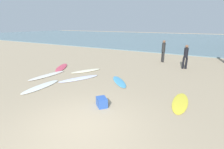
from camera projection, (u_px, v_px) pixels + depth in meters
name	position (u px, v px, depth m)	size (l,w,h in m)	color
ground_plane	(81.00, 128.00, 5.16)	(120.00, 120.00, 0.00)	tan
ocean_water	(191.00, 39.00, 34.15)	(120.00, 40.00, 0.08)	slate
surfboard_0	(180.00, 103.00, 6.72)	(0.58, 2.08, 0.07)	yellow
surfboard_1	(119.00, 82.00, 9.16)	(0.50, 1.97, 0.07)	#4A9ED1
surfboard_2	(41.00, 87.00, 8.44)	(0.57, 2.25, 0.06)	white
surfboard_3	(62.00, 67.00, 12.10)	(0.59, 2.44, 0.08)	#D8465E
surfboard_4	(86.00, 71.00, 11.21)	(0.53, 2.09, 0.07)	#F2EDC8
surfboard_5	(79.00, 79.00, 9.66)	(0.56, 2.42, 0.06)	white
surfboard_6	(47.00, 75.00, 10.26)	(0.53, 2.50, 0.07)	white
beachgoer_near	(163.00, 50.00, 13.70)	(0.40, 0.40, 1.80)	black
beachgoer_far	(186.00, 56.00, 11.64)	(0.36, 0.36, 1.69)	black
beach_cooler	(102.00, 102.00, 6.44)	(0.47, 0.35, 0.36)	#2D56B2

